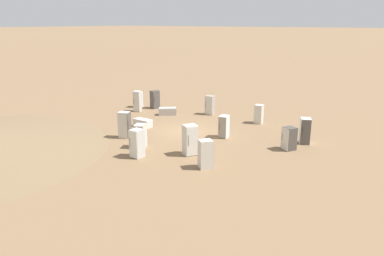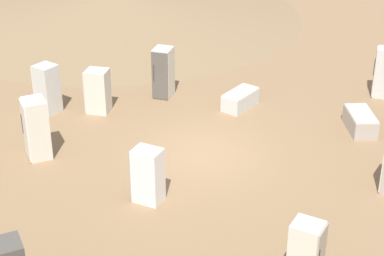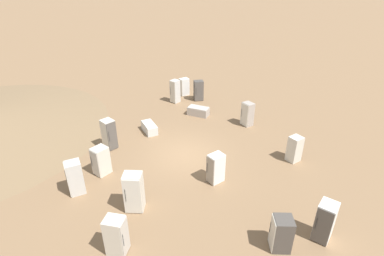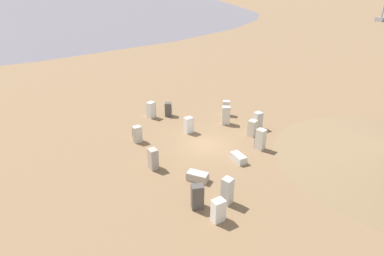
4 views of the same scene
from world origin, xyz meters
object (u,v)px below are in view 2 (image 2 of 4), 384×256
discarded_fridge_1 (383,72)px  discarded_fridge_7 (47,89)px  discarded_fridge_2 (98,91)px  discarded_fridge_12 (147,175)px  discarded_fridge_14 (36,129)px  discarded_fridge_4 (163,73)px  discarded_fridge_13 (360,121)px  discarded_fridge_0 (240,99)px  discarded_fridge_3 (306,252)px

discarded_fridge_1 → discarded_fridge_7: (8.07, -8.76, -0.07)m
discarded_fridge_1 → discarded_fridge_2: (7.06, -7.36, -0.15)m
discarded_fridge_1 → discarded_fridge_7: size_ratio=1.08×
discarded_fridge_12 → discarded_fridge_14: (0.10, -4.22, 0.16)m
discarded_fridge_2 → discarded_fridge_14: bearing=167.9°
discarded_fridge_2 → discarded_fridge_12: bearing=-147.8°
discarded_fridge_4 → discarded_fridge_14: 5.73m
discarded_fridge_1 → discarded_fridge_13: bearing=167.4°
discarded_fridge_13 → discarded_fridge_7: bearing=169.5°
discarded_fridge_1 → discarded_fridge_4: discarded_fridge_1 is taller
discarded_fridge_2 → discarded_fridge_13: discarded_fridge_2 is taller
discarded_fridge_7 → discarded_fridge_12: bearing=-109.7°
discarded_fridge_12 → discarded_fridge_7: bearing=60.0°
discarded_fridge_0 → discarded_fridge_2: 4.96m
discarded_fridge_1 → discarded_fridge_14: discarded_fridge_14 is taller
discarded_fridge_1 → discarded_fridge_12: (10.33, -2.41, -0.15)m
discarded_fridge_4 → discarded_fridge_13: (-1.67, 6.86, -0.60)m
discarded_fridge_0 → discarded_fridge_1: bearing=47.6°
discarded_fridge_7 → discarded_fridge_13: (-5.03, 9.26, -0.54)m
discarded_fridge_13 → discarded_fridge_12: bearing=-150.8°
discarded_fridge_0 → discarded_fridge_1: (-3.86, 3.60, 0.62)m
discarded_fridge_0 → discarded_fridge_7: 6.68m
discarded_fridge_3 → discarded_fridge_13: discarded_fridge_3 is taller
discarded_fridge_4 → discarded_fridge_13: size_ratio=1.10×
discarded_fridge_1 → discarded_fridge_13: (3.03, 0.50, -0.61)m
discarded_fridge_4 → discarded_fridge_0: bearing=178.0°
discarded_fridge_2 → discarded_fridge_0: bearing=-74.1°
discarded_fridge_1 → discarded_fridge_13: 3.13m
discarded_fridge_3 → discarded_fridge_2: bearing=-117.6°
discarded_fridge_1 → discarded_fridge_14: (10.42, -6.63, 0.01)m
discarded_fridge_13 → discarded_fridge_0: bearing=152.4°
discarded_fridge_13 → discarded_fridge_14: (7.39, -7.13, 0.62)m
discarded_fridge_7 → discarded_fridge_12: (2.26, 6.36, -0.08)m
discarded_fridge_7 → discarded_fridge_12: 6.75m
discarded_fridge_2 → discarded_fridge_12: 5.93m
discarded_fridge_0 → discarded_fridge_3: size_ratio=0.97×
discarded_fridge_12 → discarded_fridge_13: (-7.29, 2.91, -0.46)m
discarded_fridge_0 → discarded_fridge_12: bearing=-79.0°
discarded_fridge_3 → discarded_fridge_12: bearing=-101.6°
discarded_fridge_1 → discarded_fridge_3: 10.98m
discarded_fridge_2 → discarded_fridge_7: (1.01, -1.40, 0.09)m
discarded_fridge_0 → discarded_fridge_3: bearing=-47.9°
discarded_fridge_1 → discarded_fridge_13: size_ratio=1.11×
discarded_fridge_2 → discarded_fridge_14: 3.45m
discarded_fridge_1 → discarded_fridge_12: discarded_fridge_1 is taller
discarded_fridge_7 → discarded_fridge_0: bearing=-51.0°
discarded_fridge_0 → discarded_fridge_3: 9.15m
discarded_fridge_7 → discarded_fridge_13: discarded_fridge_7 is taller
discarded_fridge_3 → discarded_fridge_13: 7.93m
discarded_fridge_12 → discarded_fridge_3: bearing=-104.8°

